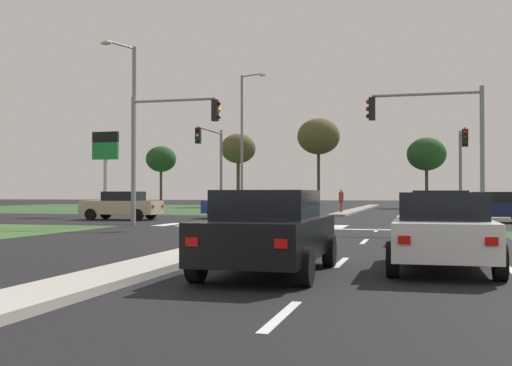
{
  "coord_description": "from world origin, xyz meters",
  "views": [
    {
      "loc": [
        5.11,
        -2.78,
        1.49
      ],
      "look_at": [
        -4.54,
        34.1,
        2.13
      ],
      "focal_mm": 43.54,
      "sensor_mm": 36.0,
      "label": 1
    }
  ],
  "objects_px": {
    "car_beige_sixth": "(122,205)",
    "pedestrian_at_median": "(341,198)",
    "car_black_fourth": "(269,231)",
    "traffic_signal_near_right": "(439,132)",
    "car_white_third": "(442,230)",
    "treeline_second": "(238,149)",
    "traffic_signal_near_left": "(163,137)",
    "car_blue_fifth": "(240,205)",
    "treeline_near": "(161,159)",
    "traffic_signal_far_right": "(462,156)",
    "fuel_price_totem": "(105,155)",
    "car_teal_second": "(439,216)",
    "treeline_third": "(319,137)",
    "treeline_fourth": "(427,154)",
    "street_lamp_second": "(131,124)",
    "car_navy_near": "(490,207)",
    "street_lamp_third": "(244,137)",
    "traffic_signal_far_left": "(213,155)"
  },
  "relations": [
    {
      "from": "car_black_fourth",
      "to": "treeline_second",
      "type": "xyz_separation_m",
      "value": [
        -16.52,
        54.45,
        5.59
      ]
    },
    {
      "from": "car_white_third",
      "to": "street_lamp_third",
      "type": "bearing_deg",
      "value": 111.86
    },
    {
      "from": "car_teal_second",
      "to": "car_beige_sixth",
      "type": "height_order",
      "value": "car_beige_sixth"
    },
    {
      "from": "street_lamp_third",
      "to": "treeline_second",
      "type": "bearing_deg",
      "value": 107.53
    },
    {
      "from": "street_lamp_second",
      "to": "treeline_second",
      "type": "distance_m",
      "value": 38.53
    },
    {
      "from": "car_navy_near",
      "to": "treeline_second",
      "type": "relative_size",
      "value": 0.57
    },
    {
      "from": "treeline_near",
      "to": "pedestrian_at_median",
      "type": "bearing_deg",
      "value": -40.66
    },
    {
      "from": "car_white_third",
      "to": "traffic_signal_far_left",
      "type": "xyz_separation_m",
      "value": [
        -13.17,
        25.04,
        3.17
      ]
    },
    {
      "from": "car_navy_near",
      "to": "street_lamp_third",
      "type": "bearing_deg",
      "value": 52.1
    },
    {
      "from": "fuel_price_totem",
      "to": "car_teal_second",
      "type": "bearing_deg",
      "value": -39.21
    },
    {
      "from": "car_white_third",
      "to": "treeline_second",
      "type": "relative_size",
      "value": 0.52
    },
    {
      "from": "traffic_signal_near_left",
      "to": "car_white_third",
      "type": "bearing_deg",
      "value": -49.28
    },
    {
      "from": "traffic_signal_near_left",
      "to": "traffic_signal_near_right",
      "type": "distance_m",
      "value": 12.05
    },
    {
      "from": "treeline_third",
      "to": "treeline_fourth",
      "type": "xyz_separation_m",
      "value": [
        11.29,
        -1.44,
        -2.19
      ]
    },
    {
      "from": "traffic_signal_near_left",
      "to": "car_black_fourth",
      "type": "bearing_deg",
      "value": -60.37
    },
    {
      "from": "street_lamp_second",
      "to": "treeline_third",
      "type": "bearing_deg",
      "value": 85.58
    },
    {
      "from": "car_blue_fifth",
      "to": "car_beige_sixth",
      "type": "bearing_deg",
      "value": 117.82
    },
    {
      "from": "treeline_fourth",
      "to": "traffic_signal_far_right",
      "type": "bearing_deg",
      "value": -86.6
    },
    {
      "from": "car_blue_fifth",
      "to": "traffic_signal_near_right",
      "type": "distance_m",
      "value": 14.56
    },
    {
      "from": "street_lamp_third",
      "to": "treeline_second",
      "type": "distance_m",
      "value": 19.73
    },
    {
      "from": "car_beige_sixth",
      "to": "treeline_near",
      "type": "height_order",
      "value": "treeline_near"
    },
    {
      "from": "car_white_third",
      "to": "treeline_second",
      "type": "distance_m",
      "value": 56.79
    },
    {
      "from": "car_beige_sixth",
      "to": "pedestrian_at_median",
      "type": "relative_size",
      "value": 2.73
    },
    {
      "from": "street_lamp_second",
      "to": "treeline_second",
      "type": "relative_size",
      "value": 1.07
    },
    {
      "from": "car_teal_second",
      "to": "treeline_second",
      "type": "relative_size",
      "value": 0.55
    },
    {
      "from": "car_black_fourth",
      "to": "traffic_signal_near_right",
      "type": "relative_size",
      "value": 0.76
    },
    {
      "from": "car_teal_second",
      "to": "pedestrian_at_median",
      "type": "xyz_separation_m",
      "value": [
        -5.97,
        24.73,
        0.33
      ]
    },
    {
      "from": "street_lamp_second",
      "to": "treeline_fourth",
      "type": "xyz_separation_m",
      "value": [
        14.32,
        37.77,
        0.6
      ]
    },
    {
      "from": "traffic_signal_far_right",
      "to": "car_blue_fifth",
      "type": "bearing_deg",
      "value": -168.23
    },
    {
      "from": "traffic_signal_far_right",
      "to": "treeline_third",
      "type": "xyz_separation_m",
      "value": [
        -12.93,
        28.94,
        4.02
      ]
    },
    {
      "from": "car_navy_near",
      "to": "street_lamp_third",
      "type": "distance_m",
      "value": 21.94
    },
    {
      "from": "traffic_signal_near_right",
      "to": "treeline_third",
      "type": "distance_m",
      "value": 42.26
    },
    {
      "from": "traffic_signal_far_right",
      "to": "traffic_signal_near_left",
      "type": "xyz_separation_m",
      "value": [
        -13.71,
        -11.62,
        0.43
      ]
    },
    {
      "from": "car_navy_near",
      "to": "car_black_fourth",
      "type": "relative_size",
      "value": 1.05
    },
    {
      "from": "car_white_third",
      "to": "street_lamp_second",
      "type": "distance_m",
      "value": 20.81
    },
    {
      "from": "car_teal_second",
      "to": "street_lamp_second",
      "type": "height_order",
      "value": "street_lamp_second"
    },
    {
      "from": "street_lamp_second",
      "to": "car_blue_fifth",
      "type": "bearing_deg",
      "value": 66.67
    },
    {
      "from": "traffic_signal_far_left",
      "to": "street_lamp_second",
      "type": "relative_size",
      "value": 0.66
    },
    {
      "from": "treeline_second",
      "to": "treeline_third",
      "type": "distance_m",
      "value": 8.92
    },
    {
      "from": "traffic_signal_far_right",
      "to": "treeline_second",
      "type": "xyz_separation_m",
      "value": [
        -21.68,
        27.8,
        2.75
      ]
    },
    {
      "from": "car_white_third",
      "to": "car_teal_second",
      "type": "bearing_deg",
      "value": 88.6
    },
    {
      "from": "traffic_signal_far_right",
      "to": "traffic_signal_far_left",
      "type": "distance_m",
      "value": 15.2
    },
    {
      "from": "treeline_third",
      "to": "street_lamp_second",
      "type": "bearing_deg",
      "value": -94.42
    },
    {
      "from": "fuel_price_totem",
      "to": "treeline_third",
      "type": "distance_m",
      "value": 31.94
    },
    {
      "from": "car_blue_fifth",
      "to": "treeline_second",
      "type": "xyz_separation_m",
      "value": [
        -9.01,
        30.44,
        5.57
      ]
    },
    {
      "from": "street_lamp_second",
      "to": "pedestrian_at_median",
      "type": "height_order",
      "value": "street_lamp_second"
    },
    {
      "from": "car_black_fourth",
      "to": "treeline_third",
      "type": "distance_m",
      "value": 56.55
    },
    {
      "from": "pedestrian_at_median",
      "to": "treeline_fourth",
      "type": "relative_size",
      "value": 0.23
    },
    {
      "from": "car_beige_sixth",
      "to": "treeline_second",
      "type": "xyz_separation_m",
      "value": [
        -2.98,
        33.63,
        5.57
      ]
    },
    {
      "from": "street_lamp_second",
      "to": "street_lamp_third",
      "type": "xyz_separation_m",
      "value": [
        0.22,
        19.26,
        1.1
      ]
    }
  ]
}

